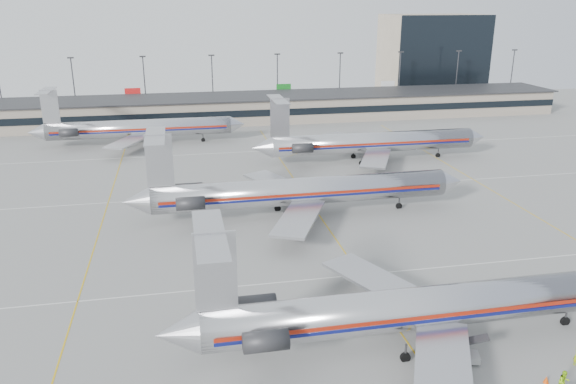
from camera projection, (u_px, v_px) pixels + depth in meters
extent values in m
plane|color=gray|center=(394.00, 323.00, 53.07)|extent=(260.00, 260.00, 0.00)
cube|color=silver|center=(360.00, 275.00, 62.36)|extent=(160.00, 0.15, 0.02)
cube|color=gray|center=(253.00, 108.00, 143.10)|extent=(160.00, 16.00, 6.00)
cube|color=black|center=(257.00, 113.00, 135.52)|extent=(160.00, 0.20, 1.60)
cube|color=#2D2D30|center=(252.00, 96.00, 142.10)|extent=(162.00, 17.00, 0.30)
cylinder|color=#38383D|center=(0.00, 90.00, 143.05)|extent=(0.30, 0.30, 15.00)
cylinder|color=#38383D|center=(74.00, 88.00, 146.37)|extent=(0.30, 0.30, 15.00)
cube|color=#2D2D30|center=(70.00, 58.00, 143.92)|extent=(1.60, 0.40, 0.35)
cylinder|color=#38383D|center=(145.00, 86.00, 149.68)|extent=(0.30, 0.30, 15.00)
cube|color=#2D2D30|center=(142.00, 56.00, 147.23)|extent=(1.60, 0.40, 0.35)
cylinder|color=#38383D|center=(213.00, 84.00, 153.00)|extent=(0.30, 0.30, 15.00)
cube|color=#2D2D30|center=(211.00, 55.00, 150.55)|extent=(1.60, 0.40, 0.35)
cylinder|color=#38383D|center=(277.00, 82.00, 156.31)|extent=(0.30, 0.30, 15.00)
cube|color=#2D2D30|center=(277.00, 54.00, 153.86)|extent=(1.60, 0.40, 0.35)
cylinder|color=#38383D|center=(340.00, 80.00, 159.62)|extent=(0.30, 0.30, 15.00)
cube|color=#2D2D30|center=(340.00, 53.00, 157.18)|extent=(1.60, 0.40, 0.35)
cylinder|color=#38383D|center=(399.00, 79.00, 162.94)|extent=(0.30, 0.30, 15.00)
cube|color=#2D2D30|center=(401.00, 52.00, 160.49)|extent=(1.60, 0.40, 0.35)
cylinder|color=#38383D|center=(456.00, 77.00, 166.25)|extent=(0.30, 0.30, 15.00)
cube|color=#2D2D30|center=(459.00, 51.00, 163.80)|extent=(1.60, 0.40, 0.35)
cylinder|color=#38383D|center=(512.00, 76.00, 169.57)|extent=(0.30, 0.30, 15.00)
cube|color=#2D2D30|center=(515.00, 50.00, 167.12)|extent=(1.60, 0.40, 0.35)
cube|color=tan|center=(431.00, 55.00, 179.32)|extent=(30.00, 20.00, 25.00)
cylinder|color=silver|center=(429.00, 307.00, 49.09)|extent=(39.84, 3.69, 3.69)
cone|color=#B8B8BD|center=(177.00, 334.00, 45.09)|extent=(3.59, 3.69, 3.69)
cube|color=#9C1C0B|center=(439.00, 316.00, 47.32)|extent=(37.85, 0.05, 0.35)
cube|color=#0C125A|center=(438.00, 320.00, 47.45)|extent=(37.85, 0.05, 0.28)
cube|color=#B8B8BD|center=(379.00, 282.00, 55.52)|extent=(9.26, 13.50, 0.32)
cube|color=#B8B8BD|center=(443.00, 367.00, 42.57)|extent=(9.26, 13.50, 0.32)
cube|color=#B8B8BD|center=(215.00, 272.00, 44.01)|extent=(3.39, 0.25, 6.77)
cube|color=#B8B8BD|center=(210.00, 235.00, 42.93)|extent=(2.39, 10.46, 0.18)
cylinder|color=#2D2D30|center=(256.00, 304.00, 48.88)|extent=(3.59, 1.69, 1.69)
cylinder|color=#2D2D30|center=(266.00, 341.00, 43.61)|extent=(3.59, 1.69, 1.69)
cylinder|color=#2D2D30|center=(566.00, 317.00, 52.52)|extent=(0.20, 0.20, 1.64)
cylinder|color=#2D2D30|center=(406.00, 353.00, 47.18)|extent=(0.20, 0.20, 1.64)
cylinder|color=#2D2D30|center=(385.00, 322.00, 51.62)|extent=(0.20, 0.20, 1.64)
cylinder|color=black|center=(565.00, 321.00, 52.67)|extent=(0.90, 0.30, 0.90)
cylinder|color=silver|center=(302.00, 191.00, 78.55)|extent=(41.55, 3.84, 3.84)
cone|color=silver|center=(451.00, 182.00, 82.68)|extent=(3.32, 3.84, 3.84)
cone|color=#B8B8BD|center=(136.00, 202.00, 74.38)|extent=(3.74, 3.84, 3.84)
cube|color=#9C1C0B|center=(306.00, 194.00, 76.71)|extent=(39.47, 0.05, 0.36)
cube|color=#0C125A|center=(306.00, 197.00, 76.84)|extent=(39.47, 0.05, 0.29)
cube|color=#B8B8BD|center=(279.00, 183.00, 85.26)|extent=(9.66, 14.08, 0.33)
cube|color=#B8B8BD|center=(299.00, 218.00, 71.75)|extent=(9.66, 14.08, 0.33)
cube|color=#B8B8BD|center=(159.00, 161.00, 73.25)|extent=(3.53, 0.26, 7.06)
cube|color=#B8B8BD|center=(155.00, 136.00, 72.13)|extent=(2.49, 10.91, 0.19)
cylinder|color=#2D2D30|center=(189.00, 189.00, 78.33)|extent=(3.74, 1.77, 1.77)
cylinder|color=#2D2D30|center=(190.00, 203.00, 72.83)|extent=(3.74, 1.77, 1.77)
cylinder|color=#2D2D30|center=(399.00, 203.00, 82.13)|extent=(0.21, 0.21, 1.71)
cylinder|color=#2D2D30|center=(284.00, 217.00, 76.56)|extent=(0.21, 0.21, 1.71)
cylinder|color=#2D2D30|center=(278.00, 205.00, 81.19)|extent=(0.21, 0.21, 1.71)
cylinder|color=black|center=(399.00, 206.00, 82.28)|extent=(0.93, 0.31, 0.93)
cylinder|color=silver|center=(374.00, 142.00, 105.92)|extent=(39.05, 3.80, 3.80)
cone|color=silver|center=(476.00, 137.00, 109.82)|extent=(3.29, 3.80, 3.80)
cone|color=#B8B8BD|center=(262.00, 148.00, 101.98)|extent=(3.70, 3.80, 3.80)
cube|color=#9C1C0B|center=(377.00, 144.00, 104.09)|extent=(37.10, 0.05, 0.36)
cube|color=#0C125A|center=(377.00, 146.00, 104.22)|extent=(37.10, 0.05, 0.29)
cube|color=#B8B8BD|center=(352.00, 139.00, 112.55)|extent=(9.56, 13.93, 0.33)
cube|color=#B8B8BD|center=(376.00, 158.00, 99.19)|extent=(9.56, 13.93, 0.33)
cube|color=#B8B8BD|center=(280.00, 118.00, 100.87)|extent=(3.49, 0.26, 6.99)
cube|color=#B8B8BD|center=(278.00, 99.00, 99.75)|extent=(2.47, 10.79, 0.18)
cylinder|color=#2D2D30|center=(296.00, 141.00, 105.89)|extent=(3.70, 1.75, 1.75)
cylinder|color=#2D2D30|center=(303.00, 148.00, 100.45)|extent=(3.70, 1.75, 1.75)
cylinder|color=#2D2D30|center=(438.00, 153.00, 109.26)|extent=(0.21, 0.21, 1.70)
cylinder|color=#2D2D30|center=(361.00, 161.00, 103.94)|extent=(0.21, 0.21, 1.70)
cylinder|color=#2D2D30|center=(353.00, 154.00, 108.53)|extent=(0.21, 0.21, 1.70)
cylinder|color=black|center=(438.00, 155.00, 109.42)|extent=(0.92, 0.31, 0.92)
cylinder|color=silver|center=(141.00, 128.00, 118.14)|extent=(37.78, 3.68, 3.68)
cone|color=silver|center=(238.00, 124.00, 121.92)|extent=(3.18, 3.68, 3.68)
cone|color=#B8B8BD|center=(36.00, 132.00, 114.34)|extent=(3.58, 3.68, 3.68)
cube|color=#9C1C0B|center=(140.00, 129.00, 116.38)|extent=(35.90, 0.05, 0.35)
cube|color=#0C125A|center=(140.00, 131.00, 116.51)|extent=(35.90, 0.05, 0.28)
cube|color=#B8B8BD|center=(133.00, 126.00, 124.56)|extent=(9.25, 13.48, 0.32)
cube|color=#B8B8BD|center=(129.00, 141.00, 111.64)|extent=(9.25, 13.48, 0.32)
cube|color=#B8B8BD|center=(50.00, 106.00, 113.26)|extent=(3.38, 0.25, 6.76)
cube|color=#B8B8BD|center=(46.00, 91.00, 112.18)|extent=(2.39, 10.44, 0.18)
cylinder|color=#2D2D30|center=(73.00, 127.00, 118.12)|extent=(3.58, 1.69, 1.69)
cylinder|color=#2D2D30|center=(69.00, 133.00, 112.85)|extent=(3.58, 1.69, 1.69)
cylinder|color=#2D2D30|center=(203.00, 138.00, 121.38)|extent=(0.20, 0.20, 1.64)
cylinder|color=#2D2D30|center=(126.00, 144.00, 116.24)|extent=(0.20, 0.20, 1.64)
cylinder|color=#2D2D30|center=(128.00, 139.00, 120.67)|extent=(0.20, 0.20, 1.64)
cylinder|color=black|center=(203.00, 140.00, 121.53)|extent=(0.89, 0.30, 0.89)
cube|color=#AAAAAA|center=(455.00, 356.00, 47.28)|extent=(4.22, 2.58, 0.55)
cube|color=#2D2D30|center=(464.00, 342.00, 47.00)|extent=(4.13, 2.18, 1.42)
cylinder|color=black|center=(467.00, 352.00, 48.18)|extent=(0.55, 0.18, 0.55)
cylinder|color=black|center=(474.00, 360.00, 47.06)|extent=(0.55, 0.18, 0.55)
cylinder|color=black|center=(436.00, 356.00, 47.66)|extent=(0.55, 0.18, 0.55)
cylinder|color=black|center=(442.00, 364.00, 46.53)|extent=(0.55, 0.18, 0.55)
imported|color=#9FE115|center=(564.00, 382.00, 43.37)|extent=(0.94, 0.74, 1.89)
cone|color=#FC4F08|center=(546.00, 380.00, 44.62)|extent=(0.57, 0.57, 0.60)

